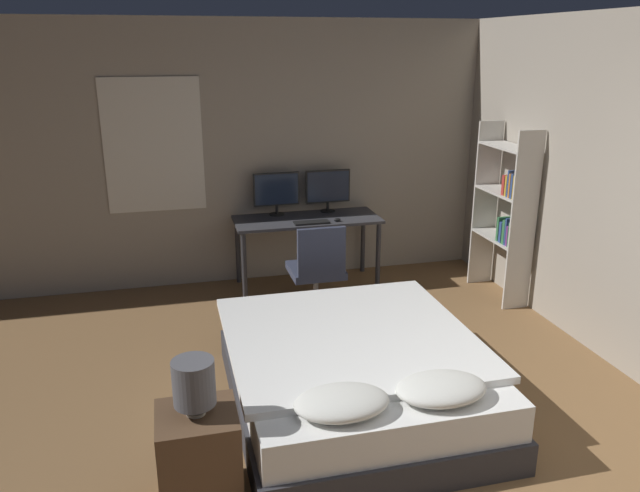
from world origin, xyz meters
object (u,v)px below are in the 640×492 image
monitor_right (328,188)px  computer_mouse (337,220)px  keyboard (312,222)px  bookshelf (508,208)px  bed (354,374)px  monitor_left (276,191)px  office_chair (317,277)px  nightstand (199,457)px  bedside_lamp (194,383)px  desk (307,226)px

monitor_right → computer_mouse: monitor_right is taller
keyboard → monitor_right: bearing=55.8°
computer_mouse → bookshelf: 1.68m
bed → keyboard: size_ratio=5.65×
monitor_left → office_chair: monitor_left is taller
nightstand → office_chair: 2.65m
bedside_lamp → desk: bearing=66.6°
nightstand → monitor_left: bearing=72.2°
monitor_right → bookshelf: 1.85m
keyboard → nightstand: bearing=-114.8°
office_chair → bookshelf: bearing=-2.8°
nightstand → monitor_right: size_ratio=1.15×
monitor_right → office_chair: bearing=-110.5°
desk → keyboard: size_ratio=4.23×
desk → office_chair: (-0.07, -0.72, -0.29)m
nightstand → desk: 3.35m
bed → computer_mouse: size_ratio=28.51×
keyboard → monitor_left: bearing=124.2°
computer_mouse → nightstand: bearing=-119.1°
bed → bedside_lamp: size_ratio=6.28×
desk → monitor_left: size_ratio=3.12×
nightstand → monitor_left: size_ratio=1.15×
keyboard → bookshelf: size_ratio=0.21×
bedside_lamp → bookshelf: (3.14, 2.24, 0.20)m
nightstand → bookshelf: size_ratio=0.32×
bed → office_chair: (0.15, 1.65, 0.10)m
bed → monitor_left: size_ratio=4.17×
keyboard → office_chair: 0.65m
keyboard → computer_mouse: computer_mouse is taller
monitor_right → office_chair: size_ratio=0.54×
desk → monitor_left: (-0.28, 0.21, 0.35)m
desk → keyboard: (-0.00, -0.20, 0.10)m
monitor_left → office_chair: size_ratio=0.54×
computer_mouse → keyboard: bearing=-180.0°
bed → monitor_right: (0.49, 2.58, 0.73)m
nightstand → bedside_lamp: (0.00, 0.00, 0.46)m
monitor_right → bookshelf: size_ratio=0.28×
monitor_right → keyboard: monitor_right is taller
monitor_right → bed: bearing=-100.8°
bedside_lamp → monitor_right: size_ratio=0.66×
monitor_left → bookshelf: 2.33m
monitor_left → monitor_right: bearing=0.0°
bedside_lamp → keyboard: (1.32, 2.85, 0.01)m
nightstand → office_chair: (1.25, 2.33, 0.08)m
nightstand → office_chair: office_chair is taller
bed → nightstand: 1.30m
bed → bookshelf: bookshelf is taller
monitor_left → monitor_right: same height
monitor_left → bedside_lamp: bearing=-107.8°
nightstand → computer_mouse: computer_mouse is taller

